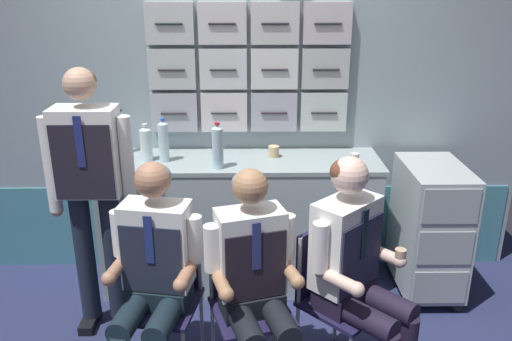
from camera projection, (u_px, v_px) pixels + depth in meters
galley_bulkhead at (237, 130)px, 3.82m from camera, size 4.20×0.14×2.15m
galley_counter at (240, 222)px, 3.76m from camera, size 1.95×0.53×0.96m
service_trolley at (429, 226)px, 3.64m from camera, size 0.40×0.65×0.94m
folding_chair_left at (165, 282)px, 2.95m from camera, size 0.46×0.46×0.84m
crew_member_left at (153, 270)px, 2.74m from camera, size 0.51×0.65×1.26m
folding_chair_right at (247, 289)px, 2.89m from camera, size 0.50×0.50×0.84m
crew_member_right at (255, 278)px, 2.69m from camera, size 0.51×0.66×1.25m
folding_chair_by_counter at (331, 284)px, 2.94m from camera, size 0.57×0.57×0.84m
crew_member_by_counter at (357, 264)px, 2.77m from camera, size 0.67×0.67×1.29m
crew_member_standing at (91, 182)px, 3.11m from camera, size 0.53×0.26×1.67m
water_bottle_clear at (121, 132)px, 3.68m from camera, size 0.06×0.06×0.32m
water_bottle_blue_cap at (146, 143)px, 3.54m from camera, size 0.08×0.08×0.26m
sparkling_bottle_green at (218, 147)px, 3.39m from camera, size 0.07×0.07×0.31m
water_bottle_tall at (164, 141)px, 3.52m from camera, size 0.07×0.07×0.30m
coffee_cup_spare at (354, 159)px, 3.45m from camera, size 0.06×0.06×0.09m
paper_cup_blue at (274, 151)px, 3.64m from camera, size 0.08×0.08×0.08m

